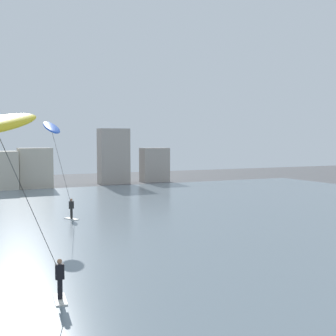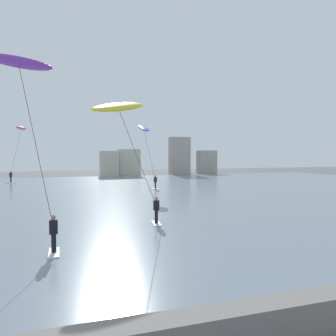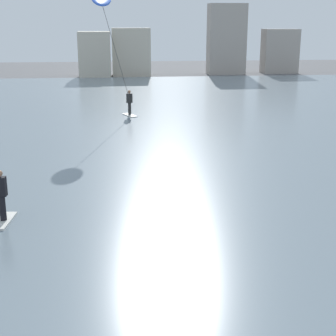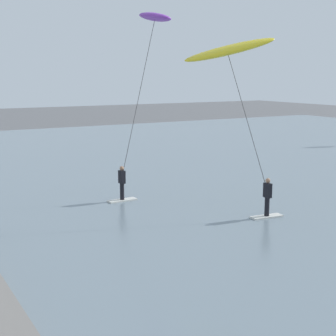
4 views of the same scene
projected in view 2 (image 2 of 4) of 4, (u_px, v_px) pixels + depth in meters
water_bay at (145, 193)px, 33.49m from camera, size 84.00×52.00×0.10m
far_shore_buildings at (156, 160)px, 63.34m from camera, size 25.51×5.23×7.92m
kitesurfer_blue at (144, 132)px, 35.14m from camera, size 2.74×3.72×7.94m
kitesurfer_yellow at (121, 114)px, 16.93m from camera, size 4.48×3.47×7.58m
kitesurfer_purple at (22, 78)px, 14.34m from camera, size 3.43×3.96×9.07m
kitesurfer_pink at (20, 135)px, 44.27m from camera, size 3.25×3.02×8.28m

